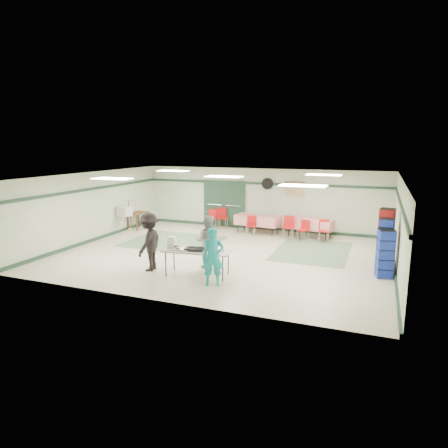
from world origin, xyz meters
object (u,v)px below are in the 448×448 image
(chair_a, at_px, (304,228))
(office_printer, at_px, (125,211))
(chair_loose_b, at_px, (212,217))
(crate_stack_blue_b, at_px, (385,254))
(dining_table_b, at_px, (258,220))
(crate_stack_red, at_px, (386,239))
(broom, at_px, (130,215))
(dining_table_a, at_px, (310,224))
(chair_c, at_px, (324,228))
(volunteer_grey, at_px, (208,242))
(volunteer_teal, at_px, (213,257))
(chair_loose_a, at_px, (222,216))
(volunteer_dark, at_px, (149,242))
(serving_table, at_px, (197,251))
(printer_table, at_px, (138,215))
(chair_b, at_px, (289,225))
(chair_d, at_px, (251,224))
(crate_stack_blue_a, at_px, (385,247))

(chair_a, height_order, office_printer, office_printer)
(chair_loose_b, bearing_deg, crate_stack_blue_b, -27.74)
(dining_table_b, xyz_separation_m, chair_loose_b, (-2.25, 0.28, -0.05))
(crate_stack_red, height_order, broom, crate_stack_red)
(dining_table_a, bearing_deg, chair_c, -31.52)
(volunteer_grey, height_order, chair_a, volunteer_grey)
(volunteer_teal, xyz_separation_m, chair_loose_a, (-2.54, 7.08, -0.22))
(volunteer_dark, bearing_deg, chair_a, 141.22)
(serving_table, distance_m, printer_table, 7.21)
(chair_c, xyz_separation_m, printer_table, (-8.12, -0.56, 0.12))
(dining_table_a, distance_m, chair_b, 0.93)
(office_printer, bearing_deg, printer_table, 97.38)
(crate_stack_red, bearing_deg, chair_a, 137.06)
(dining_table_b, distance_m, chair_loose_a, 1.85)
(crate_stack_blue_b, distance_m, office_printer, 10.53)
(serving_table, height_order, chair_d, chair_d)
(dining_table_a, distance_m, chair_c, 0.86)
(chair_loose_b, bearing_deg, crate_stack_blue_a, -25.83)
(chair_c, bearing_deg, dining_table_a, 134.20)
(printer_table, relative_size, office_printer, 1.91)
(volunteer_dark, distance_m, crate_stack_blue_b, 6.84)
(dining_table_b, height_order, office_printer, office_printer)
(chair_a, distance_m, chair_c, 0.77)
(crate_stack_blue_b, relative_size, broom, 1.00)
(printer_table, bearing_deg, volunteer_grey, -34.72)
(chair_d, distance_m, crate_stack_blue_a, 6.16)
(volunteer_dark, xyz_separation_m, chair_a, (3.64, 5.56, -0.38))
(chair_a, bearing_deg, chair_b, -161.06)
(chair_c, xyz_separation_m, office_printer, (-8.12, -1.52, 0.42))
(dining_table_a, xyz_separation_m, crate_stack_blue_a, (2.83, -3.94, 0.26))
(dining_table_b, relative_size, broom, 1.41)
(volunteer_grey, relative_size, dining_table_a, 0.83)
(chair_b, bearing_deg, chair_a, -2.37)
(volunteer_teal, bearing_deg, crate_stack_blue_a, 7.94)
(serving_table, relative_size, chair_d, 2.44)
(office_printer, relative_size, broom, 0.37)
(chair_loose_a, bearing_deg, volunteer_dark, -123.91)
(chair_c, distance_m, crate_stack_blue_a, 4.03)
(office_printer, bearing_deg, volunteer_grey, -23.69)
(dining_table_a, distance_m, crate_stack_red, 4.38)
(chair_c, distance_m, chair_loose_a, 4.76)
(dining_table_a, xyz_separation_m, crate_stack_red, (2.83, -3.32, 0.36))
(volunteer_dark, height_order, crate_stack_red, crate_stack_red)
(dining_table_b, distance_m, chair_d, 0.58)
(crate_stack_blue_a, bearing_deg, chair_a, 131.23)
(dining_table_a, height_order, crate_stack_red, crate_stack_red)
(chair_d, bearing_deg, crate_stack_blue_b, -41.79)
(dining_table_a, distance_m, printer_table, 7.55)
(chair_loose_b, xyz_separation_m, broom, (-3.10, -1.87, 0.20))
(dining_table_a, height_order, broom, broom)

